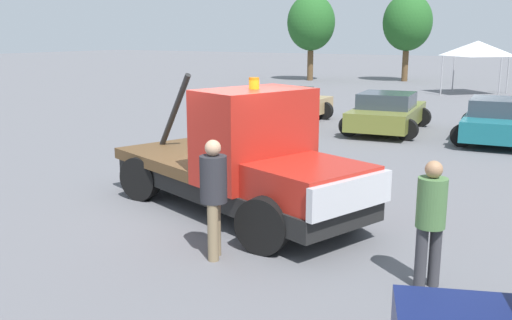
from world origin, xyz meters
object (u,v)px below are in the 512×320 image
tow_truck (245,164)px  tree_left (407,22)px  canopy_tent_white (477,48)px  parked_car_olive (387,113)px  tree_right (311,23)px  parked_car_tan (284,106)px  person_near_truck (431,215)px  parked_car_teal (499,120)px  person_at_hood (214,191)px

tow_truck → tree_left: tree_left is taller
tow_truck → canopy_tent_white: 24.84m
parked_car_olive → tree_right: bearing=25.5°
tree_right → parked_car_tan: bearing=-67.5°
person_near_truck → tree_left: size_ratio=0.29×
person_near_truck → parked_car_teal: bearing=136.4°
person_near_truck → tree_left: tree_left is taller
parked_car_olive → tree_left: bearing=8.1°
tow_truck → tree_left: size_ratio=1.00×
parked_car_teal → tree_left: (-9.11, 21.02, 3.37)m
person_near_truck → person_at_hood: size_ratio=0.95×
person_at_hood → parked_car_tan: bearing=88.2°
tow_truck → parked_car_olive: size_ratio=1.31×
person_at_hood → canopy_tent_white: bearing=67.1°
person_near_truck → parked_car_teal: person_near_truck is taller
person_at_hood → parked_car_tan: size_ratio=0.37×
parked_car_tan → canopy_tent_white: bearing=-16.5°
tow_truck → person_near_truck: size_ratio=3.51×
tree_left → tree_right: (-6.06, -2.64, -0.00)m
tow_truck → canopy_tent_white: (-0.42, 24.79, 1.50)m
parked_car_tan → person_at_hood: bearing=-157.2°
parked_car_olive → parked_car_teal: 3.55m
parked_car_olive → canopy_tent_white: size_ratio=1.53×
parked_car_teal → canopy_tent_white: size_ratio=1.58×
parked_car_teal → parked_car_olive: bearing=86.0°
parked_car_tan → tree_left: bearing=3.9°
parked_car_olive → canopy_tent_white: bearing=-7.8°
person_at_hood → canopy_tent_white: 26.77m
person_near_truck → canopy_tent_white: size_ratio=0.57×
parked_car_olive → canopy_tent_white: canopy_tent_white is taller
parked_car_teal → tree_right: tree_right is taller
tow_truck → person_at_hood: size_ratio=3.35×
tow_truck → person_near_truck: tow_truck is taller
canopy_tent_white → tree_right: size_ratio=0.50×
tow_truck → parked_car_olive: bearing=113.1°
tree_left → parked_car_olive: bearing=-75.2°
parked_car_tan → tree_left: (-1.68, 21.32, 3.37)m
person_near_truck → parked_car_teal: 11.80m
tree_left → person_near_truck: bearing=-73.2°
parked_car_tan → parked_car_olive: (3.88, 0.22, -0.00)m
tow_truck → person_near_truck: bearing=-0.8°
tow_truck → parked_car_teal: 10.83m
parked_car_tan → parked_car_teal: bearing=-88.3°
canopy_tent_white → tree_left: size_ratio=0.50×
parked_car_olive → parked_car_teal: (3.55, 0.09, 0.00)m
tow_truck → parked_car_teal: (2.85, 10.44, -0.33)m
tow_truck → person_at_hood: (0.65, -1.92, 0.06)m
parked_car_teal → canopy_tent_white: 14.83m
person_near_truck → canopy_tent_white: bearing=141.4°
person_at_hood → tree_right: tree_right is taller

